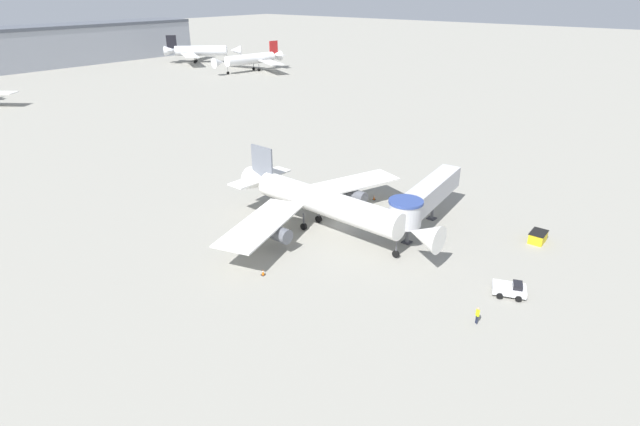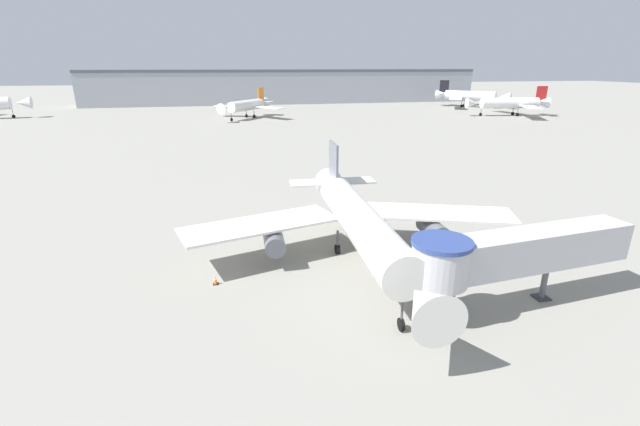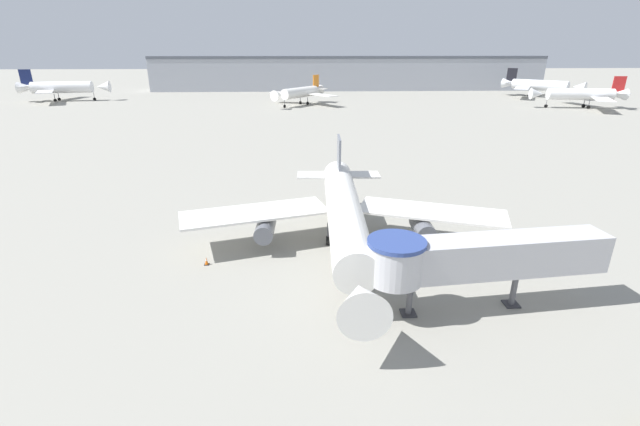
% 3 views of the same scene
% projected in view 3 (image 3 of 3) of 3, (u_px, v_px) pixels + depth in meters
% --- Properties ---
extents(ground_plane, '(800.00, 800.00, 0.00)m').
position_uv_depth(ground_plane, '(373.00, 256.00, 40.46)').
color(ground_plane, gray).
extents(main_airplane, '(32.25, 29.94, 9.08)m').
position_uv_depth(main_airplane, '(345.00, 215.00, 39.77)').
color(main_airplane, white).
rests_on(main_airplane, ground_plane).
extents(jet_bridge, '(17.90, 4.91, 6.08)m').
position_uv_depth(jet_bridge, '(470.00, 257.00, 30.68)').
color(jet_bridge, '#B7B7BC').
rests_on(jet_bridge, ground_plane).
extents(traffic_cone_starboard_wing, '(0.43, 0.43, 0.71)m').
position_uv_depth(traffic_cone_starboard_wing, '(473.00, 246.00, 41.77)').
color(traffic_cone_starboard_wing, black).
rests_on(traffic_cone_starboard_wing, ground_plane).
extents(traffic_cone_port_wing, '(0.44, 0.44, 0.72)m').
position_uv_depth(traffic_cone_port_wing, '(206.00, 261.00, 38.75)').
color(traffic_cone_port_wing, black).
rests_on(traffic_cone_port_wing, ground_plane).
extents(background_jet_orange_tail, '(23.67, 23.65, 9.65)m').
position_uv_depth(background_jet_orange_tail, '(301.00, 92.00, 146.67)').
color(background_jet_orange_tail, white).
rests_on(background_jet_orange_tail, ground_plane).
extents(background_jet_navy_tail, '(31.63, 31.45, 11.34)m').
position_uv_depth(background_jet_navy_tail, '(60.00, 87.00, 157.61)').
color(background_jet_navy_tail, white).
rests_on(background_jet_navy_tail, ground_plane).
extents(background_jet_black_tail, '(28.00, 27.48, 10.84)m').
position_uv_depth(background_jet_black_tail, '(538.00, 85.00, 170.20)').
color(background_jet_black_tail, silver).
rests_on(background_jet_black_tail, ground_plane).
extents(background_jet_red_tail, '(30.04, 31.93, 10.11)m').
position_uv_depth(background_jet_red_tail, '(583.00, 94.00, 138.95)').
color(background_jet_red_tail, white).
rests_on(background_jet_red_tail, ground_plane).
extents(terminal_building, '(179.82, 19.65, 15.20)m').
position_uv_depth(terminal_building, '(348.00, 73.00, 201.53)').
color(terminal_building, '#999EA8').
rests_on(terminal_building, ground_plane).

